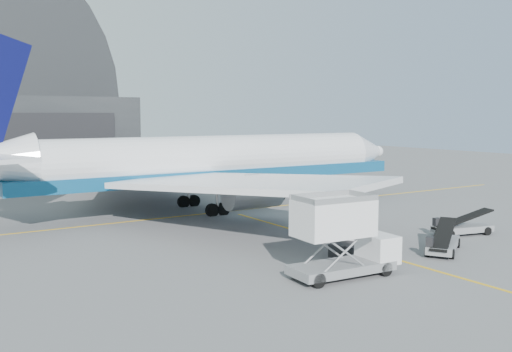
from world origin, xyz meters
TOP-DOWN VIEW (x-y plane):
  - ground at (0.00, 0.00)m, footprint 200.00×200.00m
  - taxi_lines at (0.00, 12.67)m, footprint 80.00×42.12m
  - distant_bldg_a at (38.00, 72.00)m, footprint 14.00×8.00m
  - distant_bldg_b at (55.00, 68.00)m, footprint 8.00×6.00m
  - airliner at (-2.05, 21.68)m, footprint 48.94×47.46m
  - catering_truck at (-5.81, -3.48)m, footprint 6.86×2.94m
  - pushback_tug at (-1.35, 0.08)m, footprint 4.40×3.49m
  - belt_loader_a at (4.22, -2.60)m, footprint 5.10×4.09m
  - belt_loader_b at (10.12, 0.42)m, footprint 5.30×2.69m
  - traffic_cone at (-5.74, -1.91)m, footprint 0.36×0.36m

SIDE VIEW (x-z plane):
  - ground at x=0.00m, z-range 0.00..0.00m
  - distant_bldg_a at x=38.00m, z-range -2.00..2.00m
  - distant_bldg_b at x=55.00m, z-range -1.40..1.40m
  - taxi_lines at x=0.00m, z-range 0.00..0.02m
  - traffic_cone at x=-5.74m, z-range -0.01..0.51m
  - belt_loader_b at x=10.12m, z-range -0.38..1.60m
  - belt_loader_a at x=4.22m, z-range -0.39..1.63m
  - pushback_tug at x=-1.35m, z-range -0.22..1.57m
  - catering_truck at x=-5.81m, z-range 0.03..4.65m
  - airliner at x=-2.05m, z-range -3.78..13.39m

